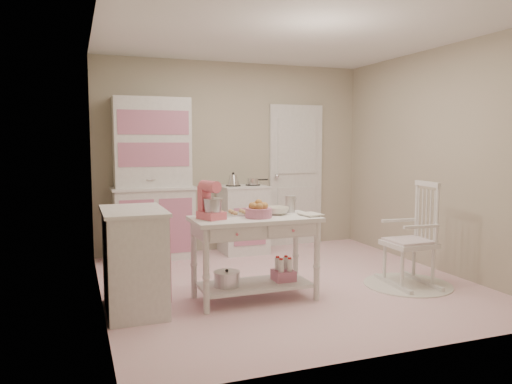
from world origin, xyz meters
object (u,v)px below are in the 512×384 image
at_px(stove, 243,219).
at_px(work_table, 255,258).
at_px(stand_mixer, 211,201).
at_px(base_cabinet, 134,260).
at_px(rocking_chair, 409,234).
at_px(bread_basket, 259,213).
at_px(hutch, 153,179).

xyz_separation_m(stove, work_table, (-0.56, -1.99, -0.06)).
height_order(stove, stand_mixer, stand_mixer).
distance_m(stove, base_cabinet, 2.56).
distance_m(rocking_chair, bread_basket, 1.69).
xyz_separation_m(hutch, rocking_chair, (2.32, -2.16, -0.49)).
height_order(rocking_chair, bread_basket, rocking_chair).
relative_size(hutch, work_table, 1.73).
bearing_deg(stove, hutch, 177.61).
height_order(stand_mixer, bread_basket, stand_mixer).
height_order(hutch, work_table, hutch).
xyz_separation_m(hutch, stove, (1.20, -0.05, -0.58)).
height_order(rocking_chair, stand_mixer, stand_mixer).
bearing_deg(work_table, rocking_chair, -4.01).
bearing_deg(base_cabinet, stand_mixer, -3.30).
distance_m(hutch, stand_mixer, 2.03).
xyz_separation_m(base_cabinet, rocking_chair, (2.80, -0.18, 0.09)).
xyz_separation_m(hutch, work_table, (0.64, -2.04, -0.64)).
relative_size(stove, work_table, 0.77).
relative_size(hutch, base_cabinet, 2.26).
bearing_deg(stand_mixer, base_cabinet, 155.81).
bearing_deg(hutch, work_table, -72.47).
xyz_separation_m(hutch, stand_mixer, (0.22, -2.02, -0.07)).
height_order(hutch, rocking_chair, hutch).
xyz_separation_m(stove, base_cabinet, (-1.68, -1.93, 0.00)).
distance_m(hutch, work_table, 2.23).
distance_m(stove, stand_mixer, 2.26).
distance_m(work_table, bread_basket, 0.45).
height_order(hutch, stand_mixer, hutch).
bearing_deg(stove, stand_mixer, -116.33).
distance_m(stove, work_table, 2.07).
relative_size(work_table, stand_mixer, 3.53).
bearing_deg(rocking_chair, bread_basket, -178.07).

